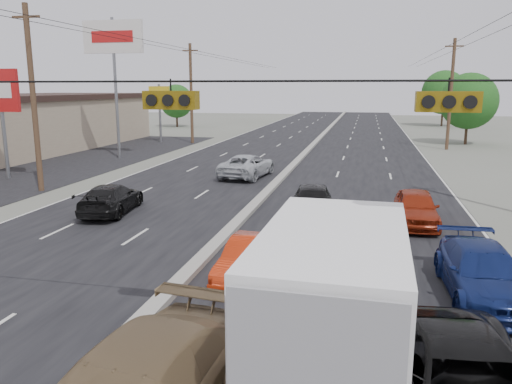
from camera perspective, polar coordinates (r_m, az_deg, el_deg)
ground at (r=11.92m, az=-15.73°, el=-17.12°), size 200.00×200.00×0.00m
road_surface at (r=39.85m, az=4.94°, el=3.63°), size 20.00×160.00×0.02m
center_median at (r=39.83m, az=4.94°, el=3.77°), size 0.50×160.00×0.20m
parking_lot at (r=41.08m, az=-20.34°, el=3.17°), size 10.00×42.00×0.02m
utility_pole_left_b at (r=29.90m, az=-24.11°, el=9.75°), size 1.60×0.30×10.00m
utility_pole_left_c at (r=52.19m, az=-7.42°, el=11.14°), size 1.60×0.30×10.00m
utility_pole_right_c at (r=49.64m, az=21.37°, el=10.41°), size 1.60×0.30×10.00m
traffic_signals at (r=9.86m, az=-10.23°, el=10.55°), size 25.00×0.30×0.54m
pole_sign_mid at (r=35.03m, az=-27.19°, el=9.65°), size 2.60×0.25×7.00m
pole_sign_billboard at (r=42.12m, az=-15.99°, el=15.77°), size 5.00×0.25×11.00m
pole_sign_far at (r=53.49m, az=-10.98°, el=10.29°), size 2.20×0.25×6.00m
tree_left_far at (r=74.28m, az=-9.09°, el=10.21°), size 4.80×4.80×6.12m
tree_right_mid at (r=55.00m, az=23.15°, el=9.53°), size 5.60×5.60×7.14m
tree_right_far at (r=79.84m, az=20.69°, el=10.61°), size 6.40×6.40×8.16m
box_truck at (r=9.63m, az=9.04°, el=-12.62°), size 2.49×6.67×3.35m
red_sedan at (r=15.13m, az=-0.63°, el=-7.68°), size 1.56×3.87×1.25m
queue_car_a at (r=21.94m, az=6.50°, el=-1.20°), size 2.25×4.60×1.51m
queue_car_b at (r=16.98m, az=12.82°, el=-5.32°), size 1.72×4.62×1.51m
queue_car_d at (r=15.14m, az=24.46°, el=-8.46°), size 2.19×4.94×1.41m
queue_car_e at (r=21.95m, az=17.80°, el=-1.75°), size 1.74×4.31×1.47m
oncoming_near at (r=23.83m, az=-16.22°, el=-0.77°), size 2.46×4.81×1.34m
oncoming_far at (r=32.14m, az=-1.01°, el=3.00°), size 3.04×5.51×1.46m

